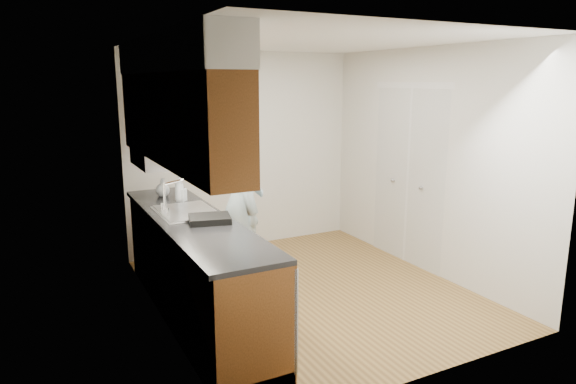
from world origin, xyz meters
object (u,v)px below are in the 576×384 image
object	(u,v)px
dish_rack	(210,219)
steel_can	(180,192)
soap_bottle_b	(181,192)
soap_bottle_c	(163,187)
soap_bottle_a	(179,189)
person	(241,192)

from	to	relation	value
dish_rack	steel_can	bearing A→B (deg)	102.00
soap_bottle_b	steel_can	distance (m)	0.13
soap_bottle_c	dish_rack	distance (m)	1.21
soap_bottle_a	dish_rack	world-z (taller)	soap_bottle_a
dish_rack	person	bearing A→B (deg)	55.77
soap_bottle_a	steel_can	world-z (taller)	soap_bottle_a
soap_bottle_b	soap_bottle_c	distance (m)	0.33
person	steel_can	world-z (taller)	person
person	soap_bottle_b	bearing A→B (deg)	53.89
steel_can	dish_rack	bearing A→B (deg)	-91.58
person	soap_bottle_b	xyz separation A→B (m)	(-0.46, 0.47, -0.05)
person	soap_bottle_b	world-z (taller)	person
soap_bottle_b	steel_can	bearing A→B (deg)	78.57
person	soap_bottle_b	distance (m)	0.66
soap_bottle_a	steel_can	distance (m)	0.15
soap_bottle_a	soap_bottle_c	bearing A→B (deg)	106.92
steel_can	dish_rack	distance (m)	1.01
person	steel_can	bearing A→B (deg)	45.42
soap_bottle_b	soap_bottle_c	xyz separation A→B (m)	(-0.11, 0.32, 0.00)
person	soap_bottle_a	xyz separation A→B (m)	(-0.47, 0.47, -0.01)
soap_bottle_a	soap_bottle_b	world-z (taller)	soap_bottle_a
soap_bottle_a	steel_can	bearing A→B (deg)	70.61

